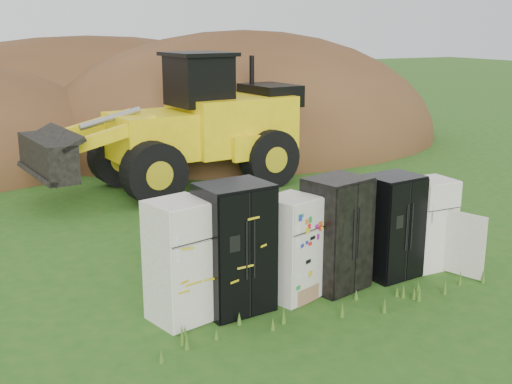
% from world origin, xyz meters
% --- Properties ---
extents(ground, '(120.00, 120.00, 0.00)m').
position_xyz_m(ground, '(0.00, 0.00, 0.00)').
color(ground, '#205416').
rests_on(ground, ground).
extents(fridge_leftmost, '(0.95, 0.92, 1.79)m').
position_xyz_m(fridge_leftmost, '(-2.37, 0.02, 0.90)').
color(fridge_leftmost, white).
rests_on(fridge_leftmost, ground).
extents(fridge_black_side, '(1.09, 0.90, 1.95)m').
position_xyz_m(fridge_black_side, '(-1.51, -0.02, 0.98)').
color(fridge_black_side, black).
rests_on(fridge_black_side, ground).
extents(fridge_sticker, '(0.91, 0.88, 1.64)m').
position_xyz_m(fridge_sticker, '(-0.55, -0.04, 0.82)').
color(fridge_sticker, silver).
rests_on(fridge_sticker, ground).
extents(fridge_dark_mid, '(1.10, 0.97, 1.84)m').
position_xyz_m(fridge_dark_mid, '(0.31, -0.01, 0.92)').
color(fridge_dark_mid, black).
rests_on(fridge_dark_mid, ground).
extents(fridge_black_right, '(0.95, 0.82, 1.76)m').
position_xyz_m(fridge_black_right, '(1.43, -0.01, 0.88)').
color(fridge_black_right, black).
rests_on(fridge_black_right, ground).
extents(fridge_open_door, '(0.74, 0.68, 1.60)m').
position_xyz_m(fridge_open_door, '(2.29, 0.00, 0.80)').
color(fridge_open_door, white).
rests_on(fridge_open_door, ground).
extents(wheel_loader, '(7.53, 3.68, 3.51)m').
position_xyz_m(wheel_loader, '(0.17, 7.41, 1.76)').
color(wheel_loader, yellow).
rests_on(wheel_loader, ground).
extents(dirt_mound_right, '(15.37, 11.27, 8.07)m').
position_xyz_m(dirt_mound_right, '(5.02, 12.89, 0.00)').
color(dirt_mound_right, '#492C17').
rests_on(dirt_mound_right, ground).
extents(dirt_mound_back, '(20.05, 13.37, 7.59)m').
position_xyz_m(dirt_mound_back, '(0.69, 18.36, 0.00)').
color(dirt_mound_back, '#492C17').
rests_on(dirt_mound_back, ground).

